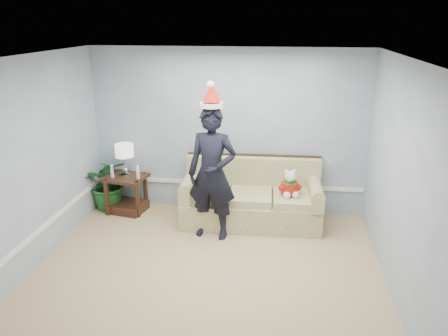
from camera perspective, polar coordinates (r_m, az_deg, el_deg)
room_shell at (r=4.79m, az=-3.39°, el=-2.59°), size 4.54×5.04×2.74m
wainscot_trim at (r=6.49m, az=-11.49°, el=-5.62°), size 4.49×4.99×0.06m
sofa at (r=6.99m, az=3.58°, el=-4.21°), size 2.20×1.00×1.02m
side_table at (r=7.56m, az=-12.57°, el=-3.77°), size 0.75×0.66×0.63m
table_lamp at (r=7.31m, az=-12.90°, el=2.08°), size 0.30×0.30×0.54m
candle_pair at (r=7.29m, az=-12.82°, el=-0.53°), size 0.49×0.06×0.22m
houseplant at (r=7.68m, az=-14.76°, el=-1.87°), size 0.94×0.85×0.91m
man at (r=6.30m, az=-1.56°, el=-0.76°), size 0.77×0.56×1.97m
santa_hat at (r=6.03m, az=-1.62°, el=9.50°), size 0.35×0.39×0.38m
teddy_bear at (r=6.72m, az=8.57°, el=-2.37°), size 0.32×0.33×0.43m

